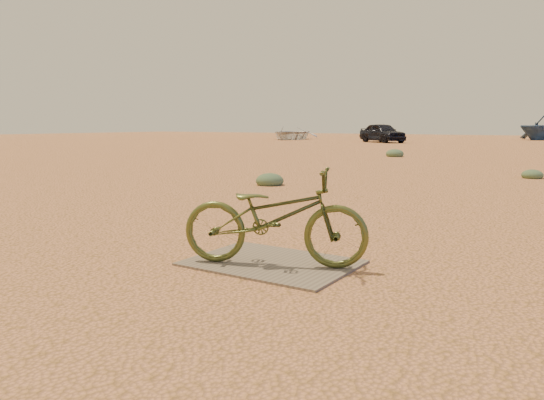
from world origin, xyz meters
The scene contains 9 objects.
ground centered at (0.00, 0.00, 0.00)m, with size 120.00×120.00×0.00m, color #DA8658.
plywood_board centered at (-0.33, -0.19, 0.01)m, with size 1.52×1.11×0.02m, color #746750.
bicycle centered at (-0.25, -0.26, 0.47)m, with size 0.60×1.71×0.90m, color #4A5321.
car centered at (-11.36, 31.34, 0.68)m, with size 1.60×3.97×1.35m, color black.
boat_near_left centered at (-20.23, 33.66, 0.53)m, with size 3.63×5.08×1.05m, color silver.
boat_far_left centered at (-2.46, 43.07, 1.15)m, with size 3.77×4.37×2.30m, color #304A6F.
kale_a centered at (-3.88, 5.26, 0.00)m, with size 0.60×0.60×0.33m, color #577249.
kale_b centered at (0.72, 9.89, 0.00)m, with size 0.50×0.50×0.27m, color #577249.
kale_c centered at (-5.02, 16.25, 0.00)m, with size 0.71×0.71×0.39m, color #577249.
Camera 1 is at (2.30, -4.30, 1.32)m, focal length 35.00 mm.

